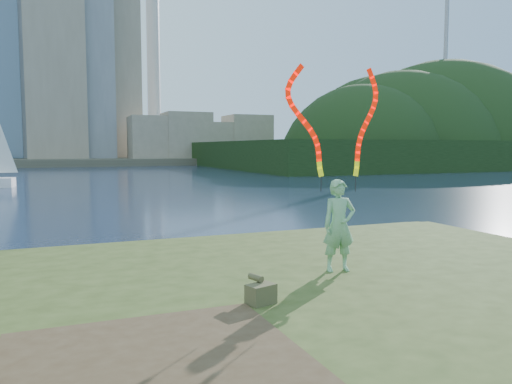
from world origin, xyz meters
name	(u,v)px	position (x,y,z in m)	size (l,w,h in m)	color
ground	(243,316)	(0.00, 0.00, 0.00)	(320.00, 320.00, 0.00)	#17233A
grassy_knoll	(300,344)	(0.00, -2.30, 0.34)	(20.00, 18.00, 0.80)	#374719
dirt_patch	(156,362)	(-2.20, -3.20, 0.81)	(3.20, 3.00, 0.02)	#47331E
far_shore	(69,160)	(0.00, 95.00, 0.60)	(320.00, 40.00, 1.20)	#504B3B
wooded_hill	(440,164)	(59.57, 59.96, 0.16)	(78.00, 50.00, 63.00)	black
woman_with_ribbons	(339,196)	(1.74, -0.46, 2.20)	(2.06, 0.54, 4.08)	#1D7822
canvas_bag	(261,293)	(-0.38, -1.74, 0.96)	(0.47, 0.53, 0.39)	brown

